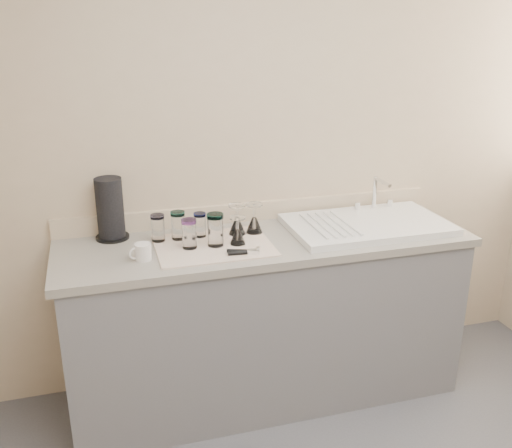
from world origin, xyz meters
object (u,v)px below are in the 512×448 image
object	(u,v)px
tumbler_purple	(200,225)
goblet_back_left	(237,224)
tumbler_cyan	(178,225)
sink_unit	(367,224)
goblet_front_left	(238,235)
tumbler_lavender	(215,230)
tumbler_teal	(158,228)
goblet_back_right	(254,223)
paper_towel_roll	(110,209)
tumbler_blue	(189,234)
can_opener	(244,252)
white_mug	(143,252)

from	to	relation	value
tumbler_purple	goblet_back_left	world-z (taller)	goblet_back_left
tumbler_cyan	sink_unit	bearing A→B (deg)	-5.46
goblet_front_left	tumbler_lavender	bearing A→B (deg)	174.56
goblet_back_left	tumbler_teal	bearing A→B (deg)	177.79
tumbler_teal	tumbler_cyan	distance (m)	0.10
sink_unit	tumbler_purple	distance (m)	0.87
goblet_back_right	paper_towel_roll	bearing A→B (deg)	168.91
goblet_back_left	goblet_back_right	xyz separation A→B (m)	(0.09, -0.00, -0.00)
tumbler_blue	tumbler_lavender	xyz separation A→B (m)	(0.13, -0.00, 0.01)
goblet_front_left	tumbler_purple	bearing A→B (deg)	135.72
tumbler_cyan	tumbler_teal	bearing A→B (deg)	179.43
tumbler_purple	tumbler_lavender	xyz separation A→B (m)	(0.05, -0.14, 0.02)
tumbler_cyan	goblet_back_left	distance (m)	0.30
tumbler_blue	paper_towel_roll	bearing A→B (deg)	143.79
tumbler_purple	tumbler_blue	world-z (taller)	tumbler_blue
goblet_front_left	tumbler_cyan	bearing A→B (deg)	150.92
paper_towel_roll	goblet_back_right	bearing A→B (deg)	-11.09
goblet_front_left	paper_towel_roll	xyz separation A→B (m)	(-0.58, 0.27, 0.10)
tumbler_blue	tumbler_purple	bearing A→B (deg)	60.53
goblet_back_right	goblet_front_left	size ratio (longest dim) A/B	1.11
sink_unit	tumbler_cyan	size ratio (longest dim) A/B	5.84
goblet_back_left	can_opener	size ratio (longest dim) A/B	1.01
tumbler_teal	tumbler_purple	world-z (taller)	tumbler_teal
sink_unit	goblet_back_right	world-z (taller)	sink_unit
tumbler_cyan	tumbler_blue	bearing A→B (deg)	-76.45
sink_unit	goblet_back_right	size ratio (longest dim) A/B	5.41
goblet_back_left	sink_unit	bearing A→B (deg)	-6.63
tumbler_blue	white_mug	distance (m)	0.24
tumbler_cyan	goblet_front_left	size ratio (longest dim) A/B	1.03
tumbler_blue	sink_unit	bearing A→B (deg)	2.40
tumbler_teal	white_mug	xyz separation A→B (m)	(-0.10, -0.20, -0.04)
tumbler_purple	goblet_back_left	size ratio (longest dim) A/B	0.80
tumbler_teal	paper_towel_roll	world-z (taller)	paper_towel_roll
tumbler_teal	goblet_back_left	xyz separation A→B (m)	(0.39, -0.02, -0.02)
goblet_front_left	can_opener	distance (m)	0.13
sink_unit	goblet_front_left	world-z (taller)	sink_unit
tumbler_teal	goblet_front_left	bearing A→B (deg)	-22.17
tumbler_purple	tumbler_blue	distance (m)	0.16
tumbler_lavender	goblet_back_left	world-z (taller)	tumbler_lavender
goblet_front_left	paper_towel_roll	distance (m)	0.64
goblet_back_right	can_opener	xyz separation A→B (m)	(-0.13, -0.26, -0.04)
tumbler_blue	white_mug	xyz separation A→B (m)	(-0.23, -0.06, -0.04)
tumbler_cyan	goblet_back_left	xyz separation A→B (m)	(0.29, -0.01, -0.02)
sink_unit	goblet_back_left	world-z (taller)	sink_unit
tumbler_lavender	goblet_front_left	xyz separation A→B (m)	(0.11, -0.01, -0.03)
tumbler_lavender	can_opener	world-z (taller)	tumbler_lavender
tumbler_cyan	goblet_back_right	distance (m)	0.38
tumbler_purple	white_mug	size ratio (longest dim) A/B	1.07
goblet_back_right	tumbler_cyan	bearing A→B (deg)	177.45
tumbler_blue	goblet_back_left	bearing A→B (deg)	24.31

